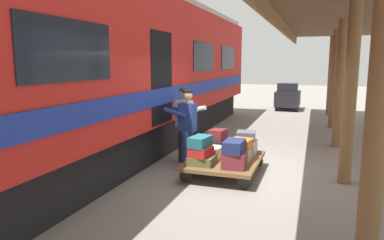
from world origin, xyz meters
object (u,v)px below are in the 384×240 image
object	(u,v)px
suitcase_burgundy_valise	(234,160)
suitcase_orange_carryall	(241,143)
porter_in_overalls	(187,126)
suitcase_olive_duffel	(202,160)
suitcase_tan_vintage	(240,154)
baggage_tug	(288,97)
luggage_cart	(224,161)
suitcase_cream_canvas	(209,152)
suitcase_slate_roller	(246,136)
suitcase_gray_aluminum	(245,148)
train_car	(103,72)
suitcase_teal_softside	(200,141)
suitcase_black_hardshell	(216,145)
porter_by_door	(185,122)
suitcase_red_plastic	(201,152)
suitcase_navy_fabric	(234,146)
suitcase_maroon_trunk	(218,134)

from	to	relation	value
suitcase_burgundy_valise	suitcase_orange_carryall	bearing A→B (deg)	-92.58
suitcase_burgundy_valise	porter_in_overalls	distance (m)	1.50
suitcase_olive_duffel	suitcase_tan_vintage	bearing A→B (deg)	-140.88
suitcase_orange_carryall	baggage_tug	world-z (taller)	baggage_tug
luggage_cart	suitcase_orange_carryall	distance (m)	0.53
suitcase_cream_canvas	suitcase_orange_carryall	distance (m)	0.70
suitcase_orange_carryall	suitcase_slate_roller	world-z (taller)	suitcase_slate_roller
suitcase_burgundy_valise	suitcase_gray_aluminum	distance (m)	1.04
train_car	suitcase_tan_vintage	xyz separation A→B (m)	(-3.29, 0.23, -1.60)
suitcase_teal_softside	suitcase_orange_carryall	world-z (taller)	suitcase_teal_softside
suitcase_burgundy_valise	porter_in_overalls	bearing A→B (deg)	-31.16
suitcase_black_hardshell	suitcase_tan_vintage	bearing A→B (deg)	140.88
suitcase_tan_vintage	suitcase_teal_softside	bearing A→B (deg)	37.19
suitcase_cream_canvas	porter_in_overalls	world-z (taller)	porter_in_overalls
porter_in_overalls	porter_by_door	size ratio (longest dim) A/B	1.00
suitcase_cream_canvas	porter_by_door	bearing A→B (deg)	-40.55
suitcase_tan_vintage	suitcase_black_hardshell	size ratio (longest dim) A/B	1.07
suitcase_gray_aluminum	suitcase_orange_carryall	xyz separation A→B (m)	(-0.02, 0.51, 0.21)
suitcase_olive_duffel	suitcase_black_hardshell	distance (m)	1.04
suitcase_cream_canvas	suitcase_teal_softside	world-z (taller)	suitcase_teal_softside
suitcase_olive_duffel	suitcase_red_plastic	bearing A→B (deg)	55.97
suitcase_teal_softside	suitcase_tan_vintage	bearing A→B (deg)	-142.81
suitcase_orange_carryall	suitcase_teal_softside	bearing A→B (deg)	36.44
suitcase_orange_carryall	porter_by_door	distance (m)	1.62
suitcase_tan_vintage	porter_by_door	distance (m)	1.65
suitcase_olive_duffel	baggage_tug	world-z (taller)	baggage_tug
luggage_cart	suitcase_slate_roller	size ratio (longest dim) A/B	4.80
suitcase_teal_softside	suitcase_navy_fabric	distance (m)	0.67
luggage_cart	suitcase_teal_softside	world-z (taller)	suitcase_teal_softside
suitcase_black_hardshell	porter_in_overalls	size ratio (longest dim) A/B	0.30
suitcase_red_plastic	suitcase_olive_duffel	bearing A→B (deg)	-124.03
train_car	suitcase_slate_roller	world-z (taller)	train_car
train_car	suitcase_cream_canvas	distance (m)	3.12
suitcase_burgundy_valise	suitcase_maroon_trunk	size ratio (longest dim) A/B	1.33
suitcase_black_hardshell	suitcase_gray_aluminum	bearing A→B (deg)	180.00
baggage_tug	porter_in_overalls	bearing A→B (deg)	82.53
train_car	suitcase_red_plastic	distance (m)	3.12
suitcase_gray_aluminum	suitcase_red_plastic	bearing A→B (deg)	58.36
suitcase_slate_roller	suitcase_teal_softside	bearing A→B (deg)	56.21
suitcase_maroon_trunk	baggage_tug	size ratio (longest dim) A/B	0.21
suitcase_black_hardshell	suitcase_maroon_trunk	xyz separation A→B (m)	(-0.03, -0.02, 0.25)
luggage_cart	suitcase_red_plastic	distance (m)	0.71
porter_by_door	suitcase_olive_duffel	bearing A→B (deg)	123.52
suitcase_navy_fabric	suitcase_orange_carryall	bearing A→B (deg)	-93.82
suitcase_cream_canvas	suitcase_black_hardshell	bearing A→B (deg)	-90.00
suitcase_gray_aluminum	suitcase_black_hardshell	xyz separation A→B (m)	(0.64, 0.00, -0.00)
suitcase_olive_duffel	porter_in_overalls	bearing A→B (deg)	-51.60
suitcase_burgundy_valise	suitcase_cream_canvas	xyz separation A→B (m)	(0.64, -0.52, -0.03)
suitcase_tan_vintage	suitcase_red_plastic	bearing A→B (deg)	39.75
suitcase_olive_duffel	suitcase_red_plastic	world-z (taller)	suitcase_red_plastic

